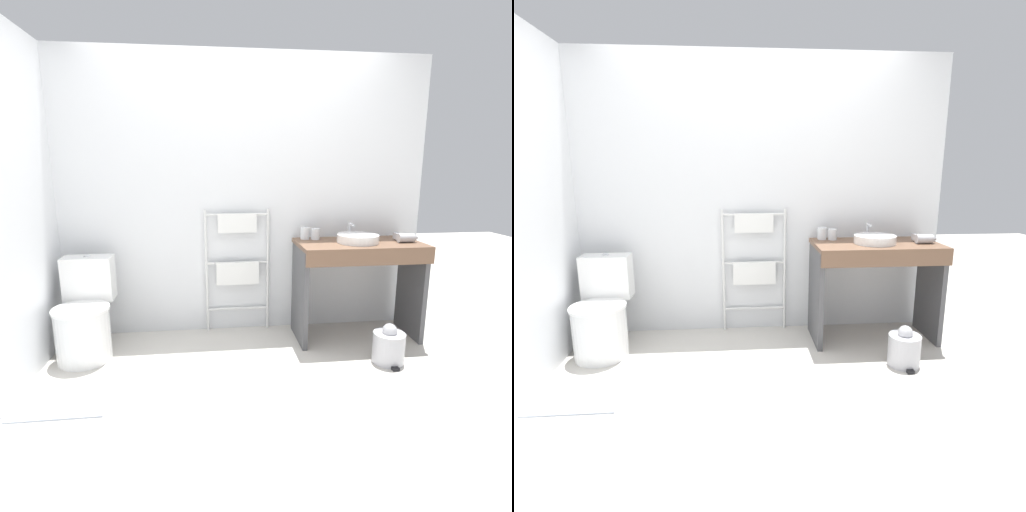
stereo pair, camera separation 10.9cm
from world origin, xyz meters
The scene contains 13 objects.
ground_plane centered at (0.00, 0.00, 0.00)m, with size 12.00×12.00×0.00m, color beige.
wall_back centered at (0.00, 1.32, 1.19)m, with size 3.27×0.12×2.37m, color silver.
wall_side centered at (-1.57, 0.63, 1.19)m, with size 0.12×1.88×2.37m, color silver.
toilet centered at (-1.24, 0.85, 0.31)m, with size 0.41×0.57×0.76m.
towel_radiator centered at (-0.03, 1.21, 0.68)m, with size 0.57×0.06×1.09m.
vanity_counter centered at (0.97, 0.94, 0.58)m, with size 1.03×0.55×0.84m.
sink_basin centered at (0.94, 0.93, 0.87)m, with size 0.34×0.34×0.07m.
faucet centered at (0.94, 1.11, 0.93)m, with size 0.02×0.10×0.14m.
cup_near_wall centered at (0.55, 1.14, 0.89)m, with size 0.08×0.08×0.10m.
cup_near_edge centered at (0.64, 1.12, 0.88)m, with size 0.08×0.08×0.09m.
hair_dryer centered at (1.35, 0.91, 0.87)m, with size 0.18×0.17×0.08m.
trash_bin centered at (1.05, 0.46, 0.13)m, with size 0.24×0.27×0.31m.
bath_mat centered at (-1.21, 0.18, 0.01)m, with size 0.56×0.36×0.01m, color #B2BCCC.
Camera 1 is at (-0.27, -2.18, 1.46)m, focal length 28.00 mm.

